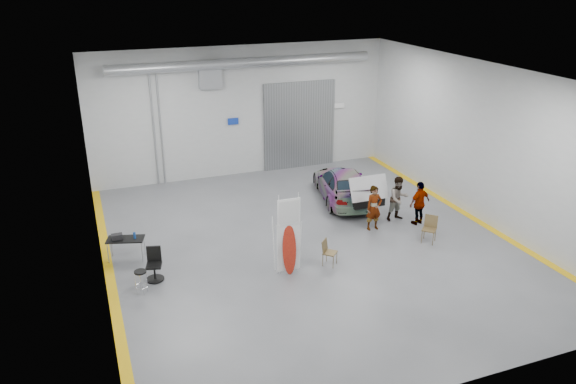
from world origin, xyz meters
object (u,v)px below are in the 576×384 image
object	(u,v)px
person_a	(374,208)
person_c	(419,203)
folding_chair_near	(330,257)
sedan_car	(343,184)
surfboard_display	(289,242)
person_b	(398,199)
work_table	(123,239)
folding_chair_far	(428,234)
office_chair	(154,266)
shop_stool	(141,282)

from	to	relation	value
person_a	person_c	world-z (taller)	person_a
person_a	folding_chair_near	bearing A→B (deg)	-144.26
sedan_car	person_a	distance (m)	3.07
folding_chair_near	surfboard_display	bearing A→B (deg)	135.75
person_c	surfboard_display	bearing A→B (deg)	2.74
surfboard_display	person_b	bearing A→B (deg)	25.18
sedan_car	work_table	bearing A→B (deg)	26.00
sedan_car	person_c	xyz separation A→B (m)	(1.62, -3.26, 0.19)
folding_chair_far	office_chair	world-z (taller)	office_chair
work_table	office_chair	xyz separation A→B (m)	(0.73, -1.67, -0.30)
person_c	folding_chair_far	bearing A→B (deg)	56.56
person_b	shop_stool	bearing A→B (deg)	-172.89
person_a	folding_chair_near	size ratio (longest dim) A/B	1.96
sedan_car	person_b	xyz separation A→B (m)	(1.08, -2.63, 0.21)
shop_stool	work_table	distance (m)	2.41
person_c	office_chair	size ratio (longest dim) A/B	1.62
person_a	person_c	xyz separation A→B (m)	(1.84, -0.21, -0.00)
person_b	shop_stool	size ratio (longest dim) A/B	2.34
person_a	folding_chair_near	world-z (taller)	person_a
work_table	surfboard_display	bearing A→B (deg)	-30.39
person_a	office_chair	size ratio (longest dim) A/B	1.62
office_chair	shop_stool	bearing A→B (deg)	-109.90
folding_chair_near	person_b	bearing A→B (deg)	-15.10
work_table	person_b	bearing A→B (deg)	-2.45
person_b	office_chair	distance (m)	9.61
folding_chair_near	shop_stool	distance (m)	6.03
folding_chair_far	office_chair	xyz separation A→B (m)	(-9.54, 0.86, 0.16)
shop_stool	person_b	bearing A→B (deg)	10.90
surfboard_display	office_chair	xyz separation A→B (m)	(-4.09, 1.16, -0.64)
work_table	office_chair	world-z (taller)	office_chair
work_table	person_c	bearing A→B (deg)	-5.66
shop_stool	surfboard_display	bearing A→B (deg)	-5.80
person_b	person_c	world-z (taller)	person_b
person_a	folding_chair_far	distance (m)	2.20
folding_chair_far	sedan_car	bearing A→B (deg)	149.25
person_b	folding_chair_far	bearing A→B (deg)	-93.46
surfboard_display	office_chair	distance (m)	4.30
sedan_car	work_table	world-z (taller)	sedan_car
person_a	person_b	xyz separation A→B (m)	(1.30, 0.43, 0.02)
person_a	folding_chair_far	world-z (taller)	person_a
shop_stool	work_table	xyz separation A→B (m)	(-0.25, 2.37, 0.39)
person_c	office_chair	distance (m)	10.09
person_a	person_c	distance (m)	1.85
folding_chair_near	work_table	size ratio (longest dim) A/B	0.66
person_b	office_chair	size ratio (longest dim) A/B	1.66
person_a	surfboard_display	size ratio (longest dim) A/B	0.63
office_chair	sedan_car	bearing A→B (deg)	39.32
person_a	work_table	distance (m)	9.00
shop_stool	office_chair	xyz separation A→B (m)	(0.48, 0.69, 0.09)
folding_chair_far	person_a	bearing A→B (deg)	174.55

